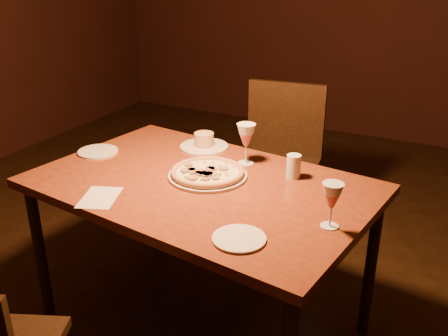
% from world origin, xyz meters
% --- Properties ---
extents(dining_table, '(1.55, 1.11, 0.77)m').
position_xyz_m(dining_table, '(-0.28, 0.29, 0.71)').
color(dining_table, brown).
rests_on(dining_table, floor).
extents(chair_far, '(0.53, 0.53, 0.98)m').
position_xyz_m(chair_far, '(-0.29, 1.23, 0.55)').
color(chair_far, black).
rests_on(chair_far, floor).
extents(pizza_plate, '(0.35, 0.35, 0.04)m').
position_xyz_m(pizza_plate, '(-0.28, 0.35, 0.79)').
color(pizza_plate, silver).
rests_on(pizza_plate, dining_table).
extents(ramekin_saucer, '(0.25, 0.25, 0.08)m').
position_xyz_m(ramekin_saucer, '(-0.48, 0.66, 0.80)').
color(ramekin_saucer, silver).
rests_on(ramekin_saucer, dining_table).
extents(wine_glass_far, '(0.09, 0.09, 0.20)m').
position_xyz_m(wine_glass_far, '(-0.20, 0.57, 0.87)').
color(wine_glass_far, '#BB4F4E').
rests_on(wine_glass_far, dining_table).
extents(wine_glass_right, '(0.08, 0.08, 0.17)m').
position_xyz_m(wine_glass_right, '(0.32, 0.17, 0.86)').
color(wine_glass_right, '#BB4F4E').
rests_on(wine_glass_right, dining_table).
extents(water_tumbler, '(0.06, 0.06, 0.11)m').
position_xyz_m(water_tumbler, '(0.05, 0.52, 0.83)').
color(water_tumbler, silver).
rests_on(water_tumbler, dining_table).
extents(side_plate_left, '(0.20, 0.20, 0.01)m').
position_xyz_m(side_plate_left, '(-0.92, 0.36, 0.78)').
color(side_plate_left, silver).
rests_on(side_plate_left, dining_table).
extents(side_plate_near, '(0.19, 0.19, 0.01)m').
position_xyz_m(side_plate_near, '(0.07, -0.06, 0.78)').
color(side_plate_near, silver).
rests_on(side_plate_near, dining_table).
extents(menu_card, '(0.20, 0.24, 0.00)m').
position_xyz_m(menu_card, '(-0.57, -0.03, 0.78)').
color(menu_card, beige).
rests_on(menu_card, dining_table).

